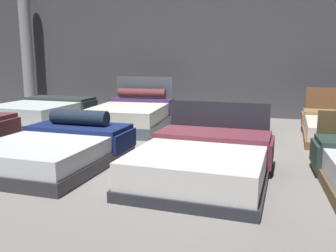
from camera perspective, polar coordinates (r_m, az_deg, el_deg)
ground_plane at (r=6.17m, az=-1.39°, el=-3.20°), size 18.00×18.00×0.02m
showroom_back_wall at (r=9.42m, az=5.05°, el=12.35°), size 18.00×0.06×3.50m
bed_1 at (r=5.28m, az=-17.13°, el=-3.48°), size 1.62×2.16×0.69m
bed_2 at (r=4.47m, az=5.72°, el=-5.50°), size 1.66×2.10×0.86m
bed_4 at (r=8.69m, az=-19.28°, el=2.00°), size 1.79×2.21×0.54m
bed_5 at (r=7.70m, az=-5.75°, el=1.69°), size 1.60×2.22×1.05m
bed_6 at (r=7.22m, az=9.66°, el=0.63°), size 1.50×2.03×0.51m
support_pillar at (r=10.98m, az=-21.52°, el=11.42°), size 0.32×0.32×3.50m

